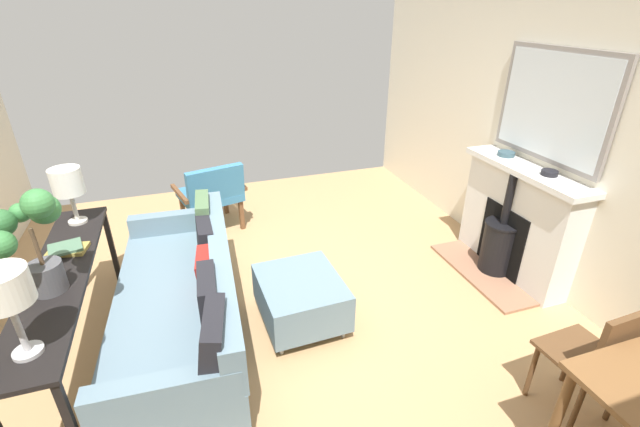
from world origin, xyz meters
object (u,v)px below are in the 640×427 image
at_px(armchair_accent, 212,192).
at_px(table_lamp_near_end, 67,183).
at_px(dining_chair_near_fireplace, 599,356).
at_px(potted_plant, 31,235).
at_px(mantel_bowl_far, 550,172).
at_px(fireplace, 513,226).
at_px(ottoman, 301,297).
at_px(console_table, 63,283).
at_px(book_stack, 67,249).
at_px(table_lamp_far_end, 4,292).
at_px(mantel_bowl_near, 506,153).
at_px(sofa, 185,300).

xyz_separation_m(armchair_accent, table_lamp_near_end, (1.09, 0.93, 0.61)).
bearing_deg(dining_chair_near_fireplace, potted_plant, -23.75).
bearing_deg(dining_chair_near_fireplace, mantel_bowl_far, -119.65).
xyz_separation_m(fireplace, armchair_accent, (2.52, -1.68, -0.02)).
distance_m(fireplace, ottoman, 2.06).
relative_size(mantel_bowl_far, console_table, 0.07).
bearing_deg(mantel_bowl_far, potted_plant, -0.33).
height_order(table_lamp_near_end, book_stack, table_lamp_near_end).
bearing_deg(potted_plant, table_lamp_far_end, 91.23).
xyz_separation_m(fireplace, mantel_bowl_far, (-0.04, 0.21, 0.59)).
height_order(table_lamp_far_end, dining_chair_near_fireplace, table_lamp_far_end).
relative_size(console_table, book_stack, 7.20).
distance_m(mantel_bowl_near, mantel_bowl_far, 0.51).
bearing_deg(table_lamp_near_end, table_lamp_far_end, 90.00).
bearing_deg(dining_chair_near_fireplace, fireplace, -114.82).
bearing_deg(ottoman, mantel_bowl_near, -169.04).
bearing_deg(console_table, potted_plant, 86.71).
height_order(sofa, console_table, sofa).
bearing_deg(potted_plant, fireplace, -177.06).
bearing_deg(table_lamp_near_end, console_table, 90.00).
height_order(ottoman, table_lamp_near_end, table_lamp_near_end).
bearing_deg(sofa, dining_chair_near_fireplace, 145.97).
xyz_separation_m(book_stack, dining_chair_near_fireplace, (-2.93, 1.76, -0.25)).
height_order(console_table, dining_chair_near_fireplace, dining_chair_near_fireplace).
bearing_deg(mantel_bowl_near, ottoman, 10.96).
bearing_deg(mantel_bowl_near, book_stack, 0.29).
bearing_deg(ottoman, potted_plant, 3.08).
xyz_separation_m(fireplace, sofa, (2.89, -0.01, -0.13)).
bearing_deg(table_lamp_near_end, ottoman, 151.53).
relative_size(mantel_bowl_near, console_table, 0.08).
distance_m(fireplace, potted_plant, 3.69).
relative_size(fireplace, mantel_bowl_near, 8.40).
bearing_deg(dining_chair_near_fireplace, table_lamp_far_end, -14.50).
xyz_separation_m(mantel_bowl_near, book_stack, (3.65, 0.02, -0.30)).
bearing_deg(fireplace, dining_chair_near_fireplace, 65.18).
distance_m(mantel_bowl_near, table_lamp_near_end, 3.68).
xyz_separation_m(fireplace, book_stack, (3.61, -0.28, 0.28)).
relative_size(sofa, dining_chair_near_fireplace, 2.46).
relative_size(ottoman, table_lamp_near_end, 1.61).
xyz_separation_m(table_lamp_near_end, potted_plant, (0.01, 0.94, 0.06)).
bearing_deg(fireplace, table_lamp_near_end, -11.75).
bearing_deg(table_lamp_far_end, fireplace, -168.69).
bearing_deg(sofa, table_lamp_near_end, -45.69).
bearing_deg(mantel_bowl_near, potted_plant, 7.59).
height_order(armchair_accent, potted_plant, potted_plant).
relative_size(mantel_bowl_near, potted_plant, 0.22).
distance_m(mantel_bowl_far, console_table, 3.68).
height_order(table_lamp_near_end, dining_chair_near_fireplace, table_lamp_near_end).
distance_m(ottoman, console_table, 1.63).
distance_m(ottoman, potted_plant, 1.81).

